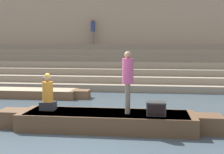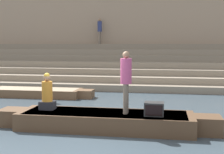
# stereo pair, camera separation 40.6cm
# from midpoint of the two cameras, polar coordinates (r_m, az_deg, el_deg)

# --- Properties ---
(ground_plane) EXTENTS (120.00, 120.00, 0.00)m
(ground_plane) POSITION_cam_midpoint_polar(r_m,az_deg,el_deg) (9.23, -7.34, -9.41)
(ground_plane) COLOR #3D4C56
(ghat_steps) EXTENTS (36.00, 5.16, 2.48)m
(ghat_steps) POSITION_cam_midpoint_polar(r_m,az_deg,el_deg) (19.19, 0.53, 1.31)
(ghat_steps) COLOR gray
(ghat_steps) RESTS_ON ground
(back_wall) EXTENTS (34.20, 1.28, 7.36)m
(back_wall) POSITION_cam_midpoint_polar(r_m,az_deg,el_deg) (21.59, 1.33, 9.17)
(back_wall) COLOR tan
(back_wall) RESTS_ON ground
(rowboat_main) EXTENTS (6.44, 1.50, 0.50)m
(rowboat_main) POSITION_cam_midpoint_polar(r_m,az_deg,el_deg) (9.06, -2.29, -7.93)
(rowboat_main) COLOR brown
(rowboat_main) RESTS_ON ground
(person_standing) EXTENTS (0.31, 0.31, 1.76)m
(person_standing) POSITION_cam_midpoint_polar(r_m,az_deg,el_deg) (8.75, 1.59, -0.08)
(person_standing) COLOR #756656
(person_standing) RESTS_ON rowboat_main
(person_rowing) EXTENTS (0.44, 0.35, 1.10)m
(person_rowing) POSITION_cam_midpoint_polar(r_m,az_deg,el_deg) (9.49, -12.87, -3.21)
(person_rowing) COLOR #28282D
(person_rowing) RESTS_ON rowboat_main
(tv_set) EXTENTS (0.53, 0.42, 0.37)m
(tv_set) POSITION_cam_midpoint_polar(r_m,az_deg,el_deg) (8.69, 6.74, -5.76)
(tv_set) COLOR #2D2D2D
(tv_set) RESTS_ON rowboat_main
(moored_boat_shore) EXTENTS (5.59, 1.31, 0.37)m
(moored_boat_shore) POSITION_cam_midpoint_polar(r_m,az_deg,el_deg) (15.09, -15.42, -2.79)
(moored_boat_shore) COLOR brown
(moored_boat_shore) RESTS_ON ground
(mooring_post) EXTENTS (0.17, 0.17, 1.04)m
(mooring_post) POSITION_cam_midpoint_polar(r_m,az_deg,el_deg) (13.56, -13.04, -2.33)
(mooring_post) COLOR brown
(mooring_post) RESTS_ON ground
(person_on_steps) EXTENTS (0.29, 0.29, 1.69)m
(person_on_steps) POSITION_cam_midpoint_polar(r_m,az_deg,el_deg) (20.90, -4.06, 8.75)
(person_on_steps) COLOR #756656
(person_on_steps) RESTS_ON ghat_steps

